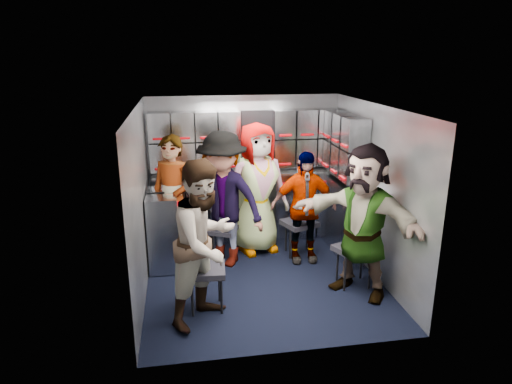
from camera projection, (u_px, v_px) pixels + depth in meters
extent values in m
plane|color=black|center=(262.00, 277.00, 5.68)|extent=(3.00, 3.00, 0.00)
cube|color=gray|center=(244.00, 167.00, 6.78)|extent=(2.80, 0.04, 2.10)
cube|color=gray|center=(141.00, 203.00, 5.15)|extent=(0.04, 3.00, 2.10)
cube|color=gray|center=(375.00, 191.00, 5.59)|extent=(0.04, 3.00, 2.10)
cube|color=silver|center=(263.00, 107.00, 5.06)|extent=(2.80, 3.00, 0.02)
cube|color=gray|center=(247.00, 207.00, 6.75)|extent=(2.68, 0.38, 0.99)
cube|color=gray|center=(164.00, 230.00, 5.87)|extent=(0.38, 0.76, 0.99)
cube|color=#AFB1B6|center=(246.00, 173.00, 6.60)|extent=(2.68, 0.42, 0.03)
cube|color=gray|center=(246.00, 139.00, 6.51)|extent=(2.68, 0.28, 0.82)
cube|color=gray|center=(345.00, 145.00, 6.10)|extent=(0.28, 1.00, 0.82)
cube|color=gray|center=(343.00, 217.00, 6.30)|extent=(0.28, 1.20, 1.00)
cube|color=#A20108|center=(249.00, 185.00, 6.45)|extent=(2.60, 0.02, 0.03)
cube|color=black|center=(205.00, 270.00, 4.85)|extent=(0.44, 0.42, 0.07)
cylinder|color=black|center=(192.00, 298.00, 4.78)|extent=(0.03, 0.03, 0.44)
cylinder|color=black|center=(221.00, 295.00, 4.82)|extent=(0.03, 0.03, 0.44)
cylinder|color=black|center=(191.00, 286.00, 5.02)|extent=(0.03, 0.03, 0.44)
cylinder|color=black|center=(219.00, 283.00, 5.07)|extent=(0.03, 0.03, 0.44)
cube|color=black|center=(222.00, 230.00, 6.12)|extent=(0.47, 0.46, 0.06)
cylinder|color=black|center=(214.00, 248.00, 6.06)|extent=(0.02, 0.02, 0.38)
cylinder|color=black|center=(233.00, 247.00, 6.10)|extent=(0.02, 0.02, 0.38)
cylinder|color=black|center=(212.00, 242.00, 6.27)|extent=(0.02, 0.02, 0.38)
cylinder|color=black|center=(231.00, 240.00, 6.31)|extent=(0.02, 0.02, 0.38)
cube|color=black|center=(255.00, 215.00, 6.52)|extent=(0.47, 0.45, 0.07)
cylinder|color=black|center=(246.00, 234.00, 6.44)|extent=(0.03, 0.03, 0.44)
cylinder|color=black|center=(267.00, 233.00, 6.49)|extent=(0.03, 0.03, 0.44)
cylinder|color=black|center=(243.00, 228.00, 6.69)|extent=(0.03, 0.03, 0.44)
cylinder|color=black|center=(264.00, 226.00, 6.74)|extent=(0.03, 0.03, 0.44)
cube|color=black|center=(299.00, 223.00, 6.21)|extent=(0.52, 0.51, 0.06)
cylinder|color=black|center=(290.00, 244.00, 6.13)|extent=(0.03, 0.03, 0.43)
cylinder|color=black|center=(312.00, 242.00, 6.18)|extent=(0.03, 0.03, 0.43)
cylinder|color=black|center=(286.00, 236.00, 6.37)|extent=(0.03, 0.03, 0.43)
cylinder|color=black|center=(307.00, 235.00, 6.42)|extent=(0.03, 0.03, 0.43)
cube|color=black|center=(355.00, 249.00, 5.37)|extent=(0.53, 0.52, 0.07)
cylinder|color=black|center=(345.00, 274.00, 5.29)|extent=(0.03, 0.03, 0.44)
cylinder|color=black|center=(370.00, 272.00, 5.34)|extent=(0.03, 0.03, 0.44)
cylinder|color=black|center=(337.00, 264.00, 5.54)|extent=(0.03, 0.03, 0.44)
cylinder|color=black|center=(361.00, 262.00, 5.59)|extent=(0.03, 0.03, 0.44)
imported|color=black|center=(173.00, 201.00, 5.87)|extent=(0.74, 0.67, 1.70)
imported|color=black|center=(205.00, 242.00, 4.57)|extent=(1.05, 1.05, 1.71)
imported|color=black|center=(223.00, 200.00, 5.81)|extent=(1.31, 1.18, 1.76)
imported|color=black|center=(257.00, 189.00, 6.22)|extent=(1.00, 0.78, 1.80)
imported|color=black|center=(303.00, 207.00, 5.95)|extent=(0.89, 0.41, 1.49)
imported|color=black|center=(363.00, 221.00, 5.08)|extent=(1.46, 1.57, 1.76)
cylinder|color=white|center=(192.00, 166.00, 6.38)|extent=(0.06, 0.06, 0.25)
cylinder|color=white|center=(248.00, 165.00, 6.51)|extent=(0.06, 0.06, 0.23)
cylinder|color=white|center=(299.00, 161.00, 6.63)|extent=(0.06, 0.06, 0.28)
cylinder|color=#C7AD8D|center=(221.00, 170.00, 6.46)|extent=(0.07, 0.07, 0.10)
cylinder|color=#C7AD8D|center=(275.00, 168.00, 6.59)|extent=(0.08, 0.08, 0.10)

